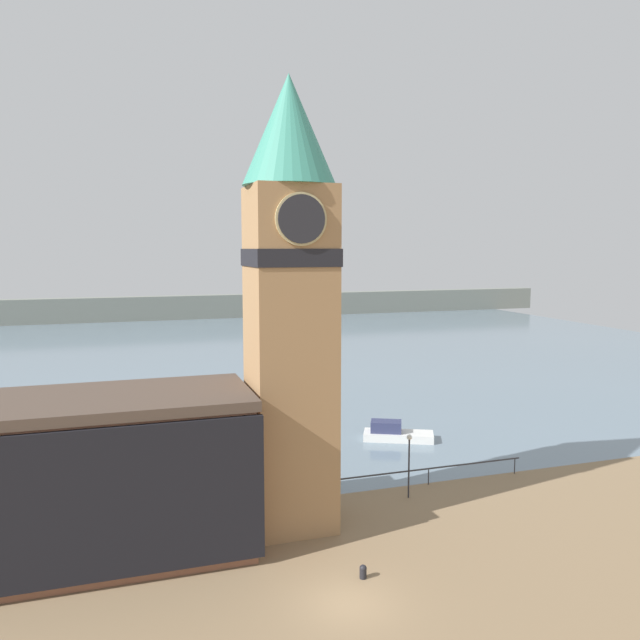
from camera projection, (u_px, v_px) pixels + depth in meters
name	position (u px, v px, depth m)	size (l,w,h in m)	color
ground_plane	(347.00, 603.00, 26.35)	(160.00, 160.00, 0.00)	#846B4C
water	(182.00, 348.00, 93.63)	(160.00, 120.00, 0.00)	slate
far_shoreline	(164.00, 308.00, 131.17)	(180.00, 3.00, 5.00)	gray
pier_railing	(429.00, 470.00, 39.46)	(13.37, 0.08, 1.09)	#333338
clock_tower	(290.00, 294.00, 32.52)	(4.84, 4.84, 23.69)	#9E754C
pier_building	(105.00, 476.00, 30.04)	(14.15, 6.95, 7.93)	#935B42
boat_near	(395.00, 433.00, 48.81)	(5.73, 4.10, 1.48)	silver
mooring_bollard_near	(363.00, 571.00, 28.29)	(0.34, 0.34, 0.64)	black
lamp_post	(409.00, 454.00, 37.20)	(0.32, 0.32, 3.91)	#2D2D33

